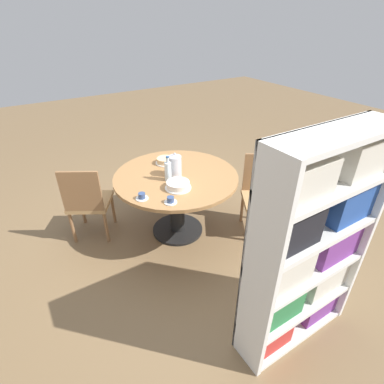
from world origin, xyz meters
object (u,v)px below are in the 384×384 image
at_px(bookshelf, 307,251).
at_px(water_bottle, 168,171).
at_px(coffee_pot, 175,165).
at_px(chair_b, 88,201).
at_px(cup_b, 171,200).
at_px(chair_a, 262,193).
at_px(cake_second, 165,161).
at_px(cup_a, 142,197).
at_px(cake_main, 178,185).

bearing_deg(bookshelf, water_bottle, 99.71).
height_order(coffee_pot, water_bottle, water_bottle).
bearing_deg(chair_b, coffee_pot, -176.38).
distance_m(chair_b, coffee_pot, 1.01).
bearing_deg(cup_b, water_bottle, -115.33).
bearing_deg(bookshelf, chair_a, 58.06).
height_order(chair_a, chair_b, same).
xyz_separation_m(chair_b, bookshelf, (-0.98, 1.98, 0.35)).
xyz_separation_m(water_bottle, cake_second, (-0.15, -0.36, -0.08)).
distance_m(water_bottle, cup_b, 0.43).
bearing_deg(cup_b, chair_a, 179.52).
bearing_deg(cake_second, cup_a, 46.40).
xyz_separation_m(bookshelf, cake_second, (0.10, -1.87, -0.05)).
height_order(bookshelf, water_bottle, bookshelf).
bearing_deg(coffee_pot, cup_b, 56.13).
distance_m(chair_a, cake_main, 1.01).
height_order(water_bottle, cake_second, water_bottle).
xyz_separation_m(chair_b, cup_b, (-0.55, 0.86, 0.29)).
bearing_deg(cup_b, cake_second, -114.10).
height_order(cake_second, cup_b, cake_second).
bearing_deg(cake_main, cup_b, 45.46).
xyz_separation_m(chair_b, cake_main, (-0.73, 0.67, 0.30)).
xyz_separation_m(chair_b, cake_second, (-0.88, 0.11, 0.29)).
height_order(chair_a, cake_main, chair_a).
height_order(coffee_pot, cake_second, coffee_pot).
bearing_deg(coffee_pot, cake_second, -97.89).
bearing_deg(cake_main, coffee_pot, -113.58).
bearing_deg(water_bottle, cup_b, 64.67).
distance_m(chair_b, cup_a, 0.80).
distance_m(chair_a, chair_b, 1.89).
xyz_separation_m(water_bottle, cup_b, (0.18, 0.38, -0.08)).
distance_m(water_bottle, cake_main, 0.21).
xyz_separation_m(coffee_pot, cup_a, (0.48, 0.24, -0.09)).
relative_size(water_bottle, cake_second, 1.23).
bearing_deg(chair_a, chair_b, -175.51).
bearing_deg(cake_main, chair_a, 168.46).
bearing_deg(cake_main, cup_a, -1.45).
xyz_separation_m(chair_a, cake_second, (0.80, -0.75, 0.29)).
distance_m(chair_a, cup_b, 1.17).
relative_size(chair_b, cup_a, 7.54).
bearing_deg(cup_a, cake_main, 178.55).
bearing_deg(chair_b, cake_second, -156.73).
relative_size(water_bottle, cup_b, 2.25).
bearing_deg(water_bottle, cake_main, 90.82).
bearing_deg(cup_b, bookshelf, 111.17).
bearing_deg(cake_second, chair_b, -7.36).
relative_size(coffee_pot, cake_main, 1.00).
bearing_deg(chair_b, cup_b, 153.18).
distance_m(water_bottle, cake_second, 0.40).
bearing_deg(cake_second, coffee_pot, 82.11).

